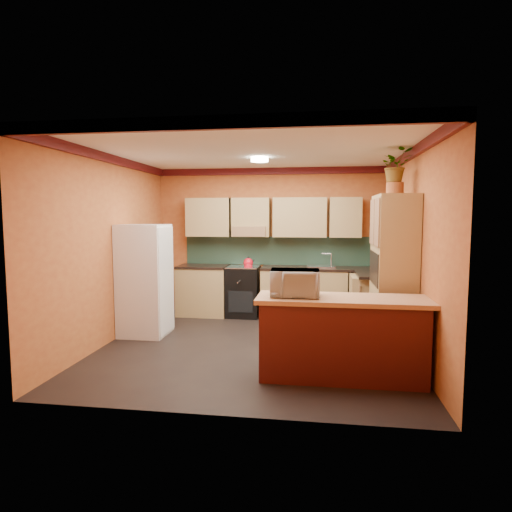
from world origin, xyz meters
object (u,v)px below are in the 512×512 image
Objects in this scene: stove at (243,291)px; breakfast_bar at (342,340)px; base_cabinets_back at (277,293)px; microwave at (295,283)px; pantry at (393,276)px; fridge at (145,280)px.

stove is 0.51× the size of breakfast_bar.
microwave is (0.45, -2.82, 0.64)m from base_cabinets_back.
pantry reaches higher than breakfast_bar.
microwave is at bearing -80.89° from base_cabinets_back.
base_cabinets_back is 2.15× the size of fridge.
breakfast_bar is (0.98, -2.82, 0.00)m from base_cabinets_back.
fridge is (-1.92, -1.41, 0.41)m from base_cabinets_back.
stove is 3.09m from microwave.
fridge is 3.25m from breakfast_bar.
microwave reaches higher than breakfast_bar.
microwave is (-1.23, -0.97, 0.03)m from pantry.
pantry is at bearing 54.08° from breakfast_bar.
stove is 0.54× the size of fridge.
base_cabinets_back is 2.42m from fridge.
fridge is at bearing 173.01° from pantry.
stove is at bearing 47.60° from fridge.
base_cabinets_back is 2.58m from pantry.
breakfast_bar is at bearing -25.95° from fridge.
microwave is at bearing -141.80° from pantry.
breakfast_bar is (2.90, -1.41, -0.41)m from fridge.
stove is at bearing -180.00° from base_cabinets_back.
fridge is 3.13× the size of microwave.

